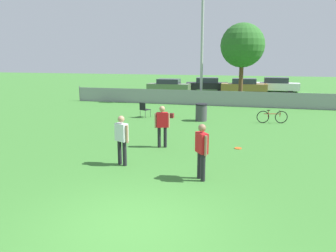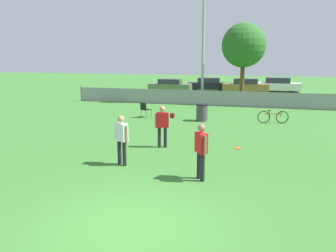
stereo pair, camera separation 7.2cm
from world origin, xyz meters
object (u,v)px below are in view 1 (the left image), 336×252
folding_chair_sideline (144,109)px  parked_car_tan (244,86)px  player_thrower_red (202,148)px  parked_car_white (276,85)px  player_receiver_white (122,137)px  parked_car_olive (169,86)px  frisbee_disc (238,148)px  parked_car_dark (207,84)px  light_pole (202,30)px  tree_near_pole (242,46)px  player_defender_red (162,124)px  bicycle_sideline (272,117)px  trash_bin (201,112)px  gear_bag_sideline (169,115)px

folding_chair_sideline → parked_car_tan: size_ratio=0.19×
player_thrower_red → parked_car_white: bearing=137.6°
player_receiver_white → parked_car_olive: size_ratio=0.38×
frisbee_disc → parked_car_white: (2.56, 23.22, 0.68)m
player_receiver_white → parked_car_dark: bearing=116.1°
parked_car_dark → player_thrower_red: bearing=-90.6°
light_pole → parked_car_dark: 11.06m
player_thrower_red → folding_chair_sideline: 10.35m
tree_near_pole → player_thrower_red: size_ratio=3.67×
player_thrower_red → parked_car_white: (3.41, 26.86, -0.26)m
player_thrower_red → parked_car_tan: size_ratio=0.36×
player_defender_red → frisbee_disc: bearing=-9.2°
player_defender_red → parked_car_dark: (-1.56, 22.70, -0.28)m
bicycle_sideline → parked_car_white: size_ratio=0.35×
player_receiver_white → folding_chair_sideline: bearing=128.4°
player_thrower_red → parked_car_tan: (0.24, 25.25, -0.29)m
trash_bin → gear_bag_sideline: size_ratio=1.71×
gear_bag_sideline → parked_car_dark: parked_car_dark is taller
light_pole → parked_car_dark: (-0.98, 9.91, -4.81)m
player_receiver_white → player_defender_red: bearing=98.4°
player_receiver_white → trash_bin: size_ratio=1.71×
trash_bin → tree_near_pole: bearing=78.0°
player_receiver_white → folding_chair_sideline: player_receiver_white is taller
player_receiver_white → parked_car_olive: (-4.50, 22.93, -0.30)m
bicycle_sideline → player_receiver_white: bearing=-132.1°
frisbee_disc → parked_car_tan: size_ratio=0.06×
folding_chair_sideline → trash_bin: size_ratio=0.92×
player_defender_red → parked_car_white: player_defender_red is taller
light_pole → player_defender_red: bearing=-87.4°
player_thrower_red → gear_bag_sideline: size_ratio=2.93×
tree_near_pole → parked_car_white: (3.15, 9.82, -3.66)m
parked_car_dark → player_defender_red: bearing=-94.7°
player_thrower_red → parked_car_white: size_ratio=0.35×
frisbee_disc → gear_bag_sideline: 7.21m
player_receiver_white → bicycle_sideline: bearing=83.7°
frisbee_disc → parked_car_olive: size_ratio=0.06×
trash_bin → parked_car_white: 18.59m
player_thrower_red → player_receiver_white: size_ratio=1.00×
player_defender_red → parked_car_olive: player_defender_red is taller
player_receiver_white → frisbee_disc: player_receiver_white is taller
player_defender_red → player_thrower_red: bearing=-76.8°
tree_near_pole → player_thrower_red: bearing=-90.9°
player_defender_red → parked_car_tan: (2.29, 22.18, -0.29)m
light_pole → parked_car_white: light_pole is taller
parked_car_olive → player_receiver_white: bearing=-79.8°
bicycle_sideline → parked_car_olive: (-9.56, 14.32, 0.31)m
parked_car_dark → bicycle_sideline: bearing=-78.8°
light_pole → tree_near_pole: 3.32m
player_defender_red → bicycle_sideline: bearing=34.2°
bicycle_sideline → trash_bin: trash_bin is taller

